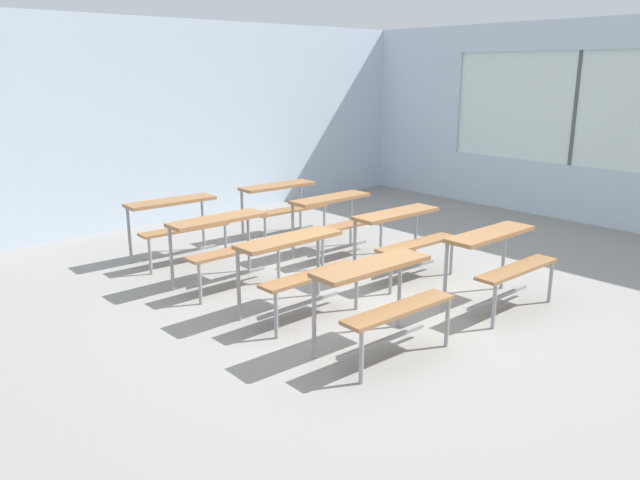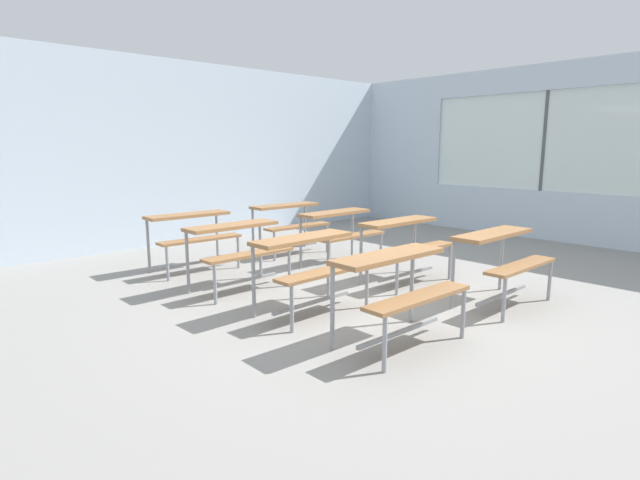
% 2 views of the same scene
% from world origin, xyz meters
% --- Properties ---
extents(ground, '(10.00, 9.00, 0.05)m').
position_xyz_m(ground, '(0.00, 0.00, -0.03)').
color(ground, gray).
extents(wall_back, '(10.00, 0.12, 3.00)m').
position_xyz_m(wall_back, '(0.00, 4.50, 1.50)').
color(wall_back, silver).
rests_on(wall_back, ground).
extents(wall_right, '(0.12, 9.00, 3.00)m').
position_xyz_m(wall_right, '(5.00, -0.13, 1.45)').
color(wall_right, silver).
rests_on(wall_right, ground).
extents(desk_bench_r0c0, '(1.11, 0.61, 0.74)m').
position_xyz_m(desk_bench_r0c0, '(-0.67, -0.86, 0.56)').
color(desk_bench_r0c0, olive).
rests_on(desk_bench_r0c0, ground).
extents(desk_bench_r0c1, '(1.10, 0.59, 0.74)m').
position_xyz_m(desk_bench_r0c1, '(0.94, -0.91, 0.56)').
color(desk_bench_r0c1, olive).
rests_on(desk_bench_r0c1, ground).
extents(desk_bench_r1c0, '(1.11, 0.61, 0.74)m').
position_xyz_m(desk_bench_r1c0, '(-0.66, 0.23, 0.56)').
color(desk_bench_r1c0, olive).
rests_on(desk_bench_r1c0, ground).
extents(desk_bench_r1c1, '(1.11, 0.61, 0.74)m').
position_xyz_m(desk_bench_r1c1, '(0.92, 0.30, 0.56)').
color(desk_bench_r1c1, olive).
rests_on(desk_bench_r1c1, ground).
extents(desk_bench_r2c0, '(1.11, 0.61, 0.74)m').
position_xyz_m(desk_bench_r2c0, '(-0.73, 1.38, 0.56)').
color(desk_bench_r2c0, olive).
rests_on(desk_bench_r2c0, ground).
extents(desk_bench_r2c1, '(1.10, 0.60, 0.74)m').
position_xyz_m(desk_bench_r2c1, '(0.94, 1.41, 0.56)').
color(desk_bench_r2c1, olive).
rests_on(desk_bench_r2c1, ground).
extents(desk_bench_r3c0, '(1.12, 0.62, 0.74)m').
position_xyz_m(desk_bench_r3c0, '(-0.66, 2.55, 0.56)').
color(desk_bench_r3c0, olive).
rests_on(desk_bench_r3c0, ground).
extents(desk_bench_r3c1, '(1.12, 0.63, 0.74)m').
position_xyz_m(desk_bench_r3c1, '(0.96, 2.53, 0.56)').
color(desk_bench_r3c1, olive).
rests_on(desk_bench_r3c1, ground).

